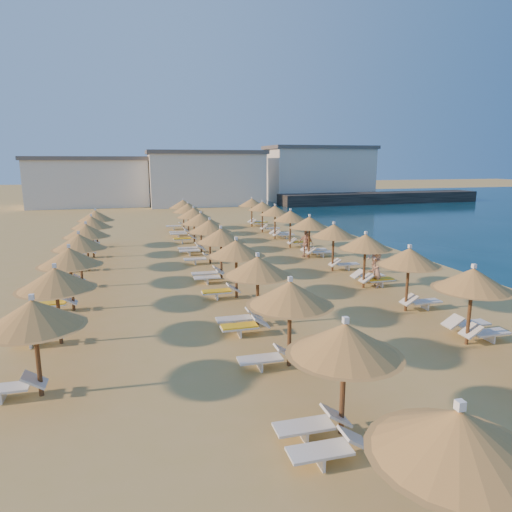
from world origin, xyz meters
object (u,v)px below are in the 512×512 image
object	(u,v)px
beachgoer_c	(306,244)
beachgoer_a	(377,270)
parasol_row_east	(334,232)
beachgoer_b	(374,257)
parasol_row_west	(221,236)
jetty	(380,198)

from	to	relation	value
beachgoer_c	beachgoer_a	distance (m)	7.54
parasol_row_east	beachgoer_a	world-z (taller)	parasol_row_east
beachgoer_a	beachgoer_b	bearing A→B (deg)	152.55
parasol_row_east	beachgoer_c	distance (m)	4.14
parasol_row_west	parasol_row_east	bearing A→B (deg)	0.00
jetty	parasol_row_west	world-z (taller)	parasol_row_west
parasol_row_west	beachgoer_b	distance (m)	8.31
jetty	beachgoer_a	xyz separation A→B (m)	(-22.98, -39.41, 0.10)
parasol_row_east	beachgoer_a	size ratio (longest dim) A/B	22.44
parasol_row_west	jetty	bearing A→B (deg)	50.15
parasol_row_east	parasol_row_west	world-z (taller)	same
parasol_row_east	jetty	bearing A→B (deg)	56.57
parasol_row_east	beachgoer_c	xyz separation A→B (m)	(-0.09, 3.91, -1.35)
parasol_row_west	beachgoer_b	xyz separation A→B (m)	(8.13, -1.18, -1.30)
parasol_row_east	beachgoer_b	distance (m)	2.57
parasol_row_east	beachgoer_c	size ratio (longest dim) A/B	22.77
parasol_row_east	beachgoer_a	distance (m)	3.89
parasol_row_west	beachgoer_a	world-z (taller)	parasol_row_west
parasol_row_east	beachgoer_c	world-z (taller)	parasol_row_east
jetty	beachgoer_c	world-z (taller)	beachgoer_c
beachgoer_a	parasol_row_west	bearing A→B (deg)	-118.10
beachgoer_a	parasol_row_east	bearing A→B (deg)	-170.20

